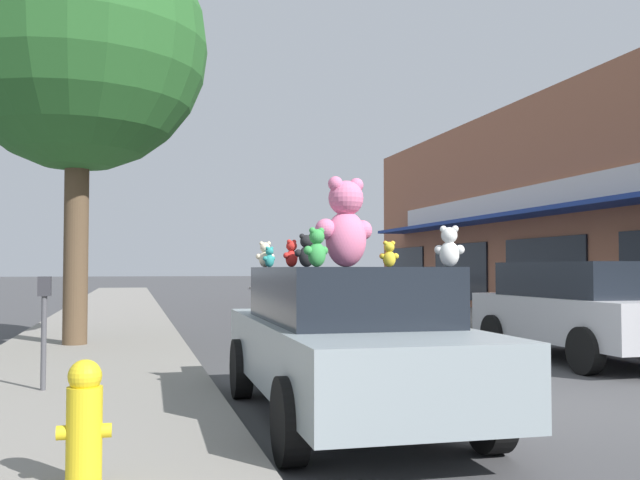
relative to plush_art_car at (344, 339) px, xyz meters
name	(u,v)px	position (x,y,z in m)	size (l,w,h in m)	color
ground_plane	(571,408)	(2.55, -0.03, -0.81)	(260.00, 260.00, 0.00)	#424244
sidewalk_near	(55,429)	(-2.70, -0.03, -0.74)	(3.21, 90.00, 0.15)	gray
plush_art_car	(344,339)	(0.00, 0.00, 0.00)	(1.95, 4.79, 1.53)	#8C999E
teddy_bear_giant	(346,224)	(0.01, -0.05, 1.15)	(0.68, 0.48, 0.90)	pink
teddy_bear_red	(291,254)	(-0.46, 0.34, 0.85)	(0.20, 0.18, 0.29)	red
teddy_bear_black	(307,251)	(-0.42, -0.17, 0.87)	(0.24, 0.15, 0.32)	black
teddy_bear_green	(317,248)	(-0.41, -0.53, 0.89)	(0.27, 0.20, 0.36)	green
teddy_bear_yellow	(389,255)	(0.31, -0.47, 0.83)	(0.19, 0.13, 0.25)	yellow
teddy_bear_orange	(389,254)	(0.41, -0.21, 0.84)	(0.20, 0.14, 0.26)	orange
teddy_bear_teal	(269,257)	(-0.58, 0.94, 0.83)	(0.17, 0.14, 0.23)	teal
teddy_bear_cream	(265,255)	(-0.60, 1.06, 0.85)	(0.22, 0.15, 0.29)	beige
teddy_bear_white	(449,247)	(0.62, -1.14, 0.89)	(0.27, 0.21, 0.36)	white
parked_car_far_center	(579,308)	(5.02, 3.35, 0.06)	(1.85, 4.25, 1.62)	#B7B7BC
street_tree	(79,45)	(-3.04, 6.67, 4.77)	(4.66, 4.66, 7.78)	brown
fire_hydrant	(84,423)	(-2.33, -2.12, -0.26)	(0.33, 0.22, 0.79)	yellow
parking_meter	(44,318)	(-3.00, 1.70, 0.15)	(0.14, 0.10, 1.27)	#4C4C51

